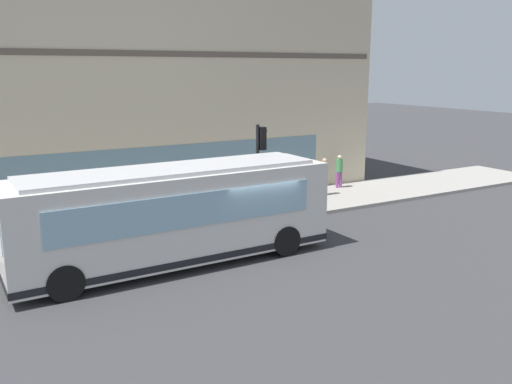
% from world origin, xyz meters
% --- Properties ---
extents(ground, '(120.00, 120.00, 0.00)m').
position_xyz_m(ground, '(0.00, 0.00, 0.00)').
color(ground, '#38383A').
extents(sidewalk_curb, '(4.18, 40.00, 0.15)m').
position_xyz_m(sidewalk_curb, '(4.69, 0.00, 0.07)').
color(sidewalk_curb, '#9E9991').
rests_on(sidewalk_curb, ground).
extents(building_corner, '(9.81, 21.72, 12.01)m').
position_xyz_m(building_corner, '(11.66, 0.00, 6.00)').
color(building_corner, beige).
rests_on(building_corner, ground).
extents(city_bus_nearside, '(2.75, 10.08, 3.07)m').
position_xyz_m(city_bus_nearside, '(0.25, 2.54, 1.55)').
color(city_bus_nearside, silver).
rests_on(city_bus_nearside, ground).
extents(traffic_light_near_corner, '(0.32, 0.49, 3.74)m').
position_xyz_m(traffic_light_near_corner, '(3.12, -2.25, 2.76)').
color(traffic_light_near_corner, black).
rests_on(traffic_light_near_corner, sidewalk_curb).
extents(fire_hydrant, '(0.35, 0.35, 0.74)m').
position_xyz_m(fire_hydrant, '(5.70, 0.84, 0.51)').
color(fire_hydrant, yellow).
rests_on(fire_hydrant, sidewalk_curb).
extents(pedestrian_by_light_pole, '(0.32, 0.32, 1.65)m').
position_xyz_m(pedestrian_by_light_pole, '(6.05, -8.55, 1.10)').
color(pedestrian_by_light_pole, '#8C3F8C').
rests_on(pedestrian_by_light_pole, sidewalk_curb).
extents(pedestrian_near_building_entrance, '(0.32, 0.32, 1.71)m').
position_xyz_m(pedestrian_near_building_entrance, '(4.04, -4.43, 1.13)').
color(pedestrian_near_building_entrance, silver).
rests_on(pedestrian_near_building_entrance, sidewalk_curb).
extents(pedestrian_near_hydrant, '(0.32, 0.32, 1.76)m').
position_xyz_m(pedestrian_near_hydrant, '(5.10, -6.91, 1.17)').
color(pedestrian_near_hydrant, black).
rests_on(pedestrian_near_hydrant, sidewalk_curb).
extents(newspaper_vending_box, '(0.44, 0.42, 0.90)m').
position_xyz_m(newspaper_vending_box, '(5.52, 6.66, 0.60)').
color(newspaper_vending_box, '#BF3F19').
rests_on(newspaper_vending_box, sidewalk_curb).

